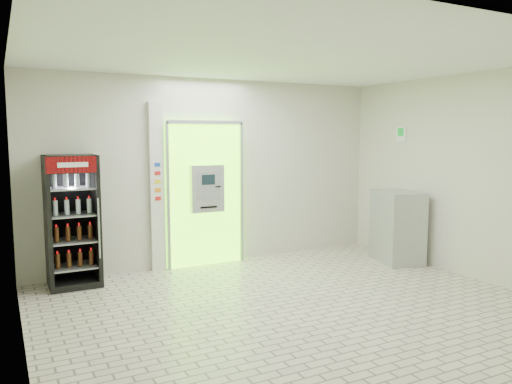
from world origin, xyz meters
TOP-DOWN VIEW (x-y plane):
  - ground at (0.00, 0.00)m, footprint 6.00×6.00m
  - room_shell at (0.00, 0.00)m, footprint 6.00×6.00m
  - atm_assembly at (-0.20, 2.41)m, footprint 1.30×0.24m
  - pillar at (-0.98, 2.45)m, footprint 0.22×0.11m
  - beverage_cooler at (-2.27, 2.19)m, footprint 0.69×0.65m
  - steel_cabinet at (2.69, 1.11)m, footprint 0.82×1.01m
  - exit_sign at (2.99, 1.40)m, footprint 0.02×0.22m

SIDE VIEW (x-z plane):
  - ground at x=0.00m, z-range 0.00..0.00m
  - steel_cabinet at x=2.69m, z-range 0.00..1.18m
  - beverage_cooler at x=-2.27m, z-range -0.04..1.79m
  - atm_assembly at x=-0.20m, z-range 0.01..2.34m
  - pillar at x=-0.98m, z-range 0.00..2.60m
  - room_shell at x=0.00m, z-range -1.16..4.84m
  - exit_sign at x=2.99m, z-range 1.99..2.25m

